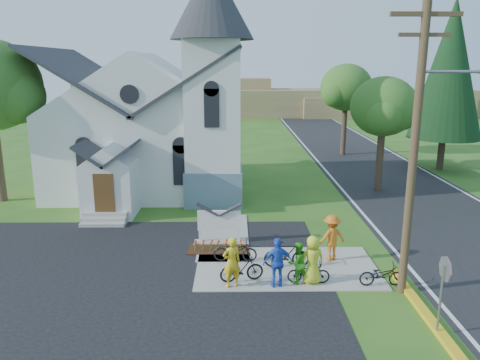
{
  "coord_description": "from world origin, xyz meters",
  "views": [
    {
      "loc": [
        -0.51,
        -16.34,
        7.72
      ],
      "look_at": [
        -0.26,
        5.0,
        2.43
      ],
      "focal_mm": 35.0,
      "sensor_mm": 36.0,
      "label": 1
    }
  ],
  "objects_px": {
    "cyclist_0": "(232,262)",
    "bike_1": "(242,269)",
    "cyclist_2": "(278,262)",
    "cyclist_3": "(331,237)",
    "utility_pole": "(417,138)",
    "stop_sign": "(444,279)",
    "cyclist_4": "(312,260)",
    "church_sign": "(219,221)",
    "bike_4": "(382,275)",
    "bike_2": "(309,273)",
    "bike_3": "(287,254)",
    "bike_0": "(235,251)",
    "cyclist_1": "(297,263)"
  },
  "relations": [
    {
      "from": "cyclist_0",
      "to": "bike_4",
      "type": "relative_size",
      "value": 1.16
    },
    {
      "from": "bike_2",
      "to": "bike_3",
      "type": "relative_size",
      "value": 0.86
    },
    {
      "from": "bike_1",
      "to": "utility_pole",
      "type": "bearing_deg",
      "value": -110.93
    },
    {
      "from": "bike_1",
      "to": "bike_3",
      "type": "bearing_deg",
      "value": -68.97
    },
    {
      "from": "cyclist_2",
      "to": "bike_2",
      "type": "distance_m",
      "value": 1.28
    },
    {
      "from": "stop_sign",
      "to": "cyclist_4",
      "type": "xyz_separation_m",
      "value": [
        -3.17,
        3.34,
        -0.84
      ]
    },
    {
      "from": "bike_3",
      "to": "bike_4",
      "type": "bearing_deg",
      "value": -116.34
    },
    {
      "from": "church_sign",
      "to": "cyclist_2",
      "type": "relative_size",
      "value": 1.21
    },
    {
      "from": "church_sign",
      "to": "bike_2",
      "type": "xyz_separation_m",
      "value": [
        3.34,
        -4.08,
        -0.58
      ]
    },
    {
      "from": "cyclist_3",
      "to": "church_sign",
      "type": "bearing_deg",
      "value": -41.43
    },
    {
      "from": "cyclist_0",
      "to": "cyclist_2",
      "type": "distance_m",
      "value": 1.62
    },
    {
      "from": "cyclist_4",
      "to": "bike_4",
      "type": "bearing_deg",
      "value": 161.07
    },
    {
      "from": "cyclist_0",
      "to": "cyclist_4",
      "type": "xyz_separation_m",
      "value": [
        2.89,
        0.24,
        -0.03
      ]
    },
    {
      "from": "utility_pole",
      "to": "church_sign",
      "type": "bearing_deg",
      "value": 144.4
    },
    {
      "from": "bike_2",
      "to": "bike_4",
      "type": "xyz_separation_m",
      "value": [
        2.56,
        -0.25,
        0.02
      ]
    },
    {
      "from": "utility_pole",
      "to": "bike_4",
      "type": "bearing_deg",
      "value": 150.51
    },
    {
      "from": "bike_0",
      "to": "cyclist_3",
      "type": "relative_size",
      "value": 0.93
    },
    {
      "from": "cyclist_2",
      "to": "bike_0",
      "type": "bearing_deg",
      "value": -67.6
    },
    {
      "from": "bike_2",
      "to": "bike_4",
      "type": "relative_size",
      "value": 0.96
    },
    {
      "from": "bike_2",
      "to": "cyclist_4",
      "type": "relative_size",
      "value": 0.85
    },
    {
      "from": "stop_sign",
      "to": "cyclist_0",
      "type": "xyz_separation_m",
      "value": [
        -6.06,
        3.1,
        -0.81
      ]
    },
    {
      "from": "bike_1",
      "to": "cyclist_4",
      "type": "xyz_separation_m",
      "value": [
        2.53,
        -0.15,
        0.4
      ]
    },
    {
      "from": "bike_4",
      "to": "cyclist_3",
      "type": "bearing_deg",
      "value": 30.38
    },
    {
      "from": "church_sign",
      "to": "cyclist_2",
      "type": "xyz_separation_m",
      "value": [
        2.19,
        -4.32,
        -0.07
      ]
    },
    {
      "from": "church_sign",
      "to": "stop_sign",
      "type": "bearing_deg",
      "value": -48.12
    },
    {
      "from": "church_sign",
      "to": "cyclist_0",
      "type": "distance_m",
      "value": 4.34
    },
    {
      "from": "cyclist_1",
      "to": "cyclist_2",
      "type": "height_order",
      "value": "cyclist_2"
    },
    {
      "from": "bike_4",
      "to": "cyclist_4",
      "type": "bearing_deg",
      "value": 84.4
    },
    {
      "from": "stop_sign",
      "to": "cyclist_4",
      "type": "height_order",
      "value": "stop_sign"
    },
    {
      "from": "cyclist_0",
      "to": "cyclist_3",
      "type": "xyz_separation_m",
      "value": [
        3.99,
        2.31,
        0.02
      ]
    },
    {
      "from": "utility_pole",
      "to": "cyclist_0",
      "type": "xyz_separation_m",
      "value": [
        -5.99,
        0.4,
        -4.43
      ]
    },
    {
      "from": "utility_pole",
      "to": "cyclist_3",
      "type": "relative_size",
      "value": 5.33
    },
    {
      "from": "cyclist_1",
      "to": "bike_3",
      "type": "height_order",
      "value": "cyclist_1"
    },
    {
      "from": "cyclist_2",
      "to": "cyclist_3",
      "type": "distance_m",
      "value": 3.32
    },
    {
      "from": "utility_pole",
      "to": "bike_1",
      "type": "bearing_deg",
      "value": 172.07
    },
    {
      "from": "cyclist_1",
      "to": "cyclist_3",
      "type": "bearing_deg",
      "value": -152.29
    },
    {
      "from": "bike_2",
      "to": "bike_4",
      "type": "bearing_deg",
      "value": -93.91
    },
    {
      "from": "stop_sign",
      "to": "bike_0",
      "type": "relative_size",
      "value": 1.43
    },
    {
      "from": "utility_pole",
      "to": "stop_sign",
      "type": "distance_m",
      "value": 4.52
    },
    {
      "from": "utility_pole",
      "to": "bike_0",
      "type": "distance_m",
      "value": 8.06
    },
    {
      "from": "church_sign",
      "to": "bike_0",
      "type": "bearing_deg",
      "value": -71.86
    },
    {
      "from": "bike_0",
      "to": "cyclist_4",
      "type": "xyz_separation_m",
      "value": [
        2.76,
        -1.92,
        0.43
      ]
    },
    {
      "from": "church_sign",
      "to": "cyclist_3",
      "type": "relative_size",
      "value": 1.17
    },
    {
      "from": "cyclist_1",
      "to": "cyclist_3",
      "type": "height_order",
      "value": "cyclist_3"
    },
    {
      "from": "cyclist_2",
      "to": "bike_4",
      "type": "distance_m",
      "value": 3.74
    },
    {
      "from": "utility_pole",
      "to": "cyclist_4",
      "type": "relative_size",
      "value": 5.62
    },
    {
      "from": "utility_pole",
      "to": "stop_sign",
      "type": "xyz_separation_m",
      "value": [
        0.07,
        -2.7,
        -3.62
      ]
    },
    {
      "from": "cyclist_0",
      "to": "bike_1",
      "type": "bearing_deg",
      "value": -155.84
    },
    {
      "from": "bike_1",
      "to": "cyclist_2",
      "type": "relative_size",
      "value": 0.9
    },
    {
      "from": "cyclist_4",
      "to": "church_sign",
      "type": "bearing_deg",
      "value": -62.38
    }
  ]
}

